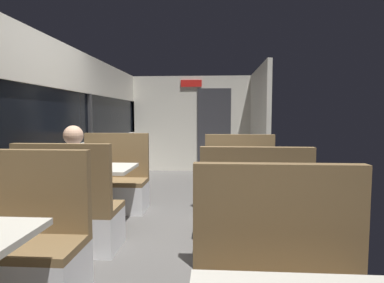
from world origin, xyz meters
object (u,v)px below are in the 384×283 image
bench_rear_aisle_facing_end (253,230)px  bench_rear_aisle_facing_entry (240,193)px  dining_table_rear_aisle (246,180)px  bench_mid_window_facing_end (71,218)px  seated_passenger (74,196)px  bench_mid_window_facing_entry (114,187)px  dining_table_mid_window (96,175)px  bench_near_window_facing_entry (19,256)px

bench_rear_aisle_facing_end → bench_rear_aisle_facing_entry: size_ratio=1.00×
dining_table_rear_aisle → bench_rear_aisle_facing_end: bearing=-90.0°
dining_table_rear_aisle → bench_rear_aisle_facing_entry: bearing=90.0°
bench_mid_window_facing_end → dining_table_rear_aisle: bearing=15.6°
bench_mid_window_facing_end → seated_passenger: seated_passenger is taller
bench_rear_aisle_facing_end → seated_passenger: bearing=171.3°
bench_rear_aisle_facing_entry → seated_passenger: bearing=-147.8°
bench_mid_window_facing_entry → bench_rear_aisle_facing_end: bearing=-41.8°
bench_mid_window_facing_end → dining_table_rear_aisle: size_ratio=1.22×
bench_rear_aisle_facing_entry → seated_passenger: seated_passenger is taller
dining_table_mid_window → bench_rear_aisle_facing_end: (1.79, -0.90, -0.31)m
bench_near_window_facing_entry → bench_rear_aisle_facing_entry: (1.79, 2.07, 0.00)m
bench_near_window_facing_entry → seated_passenger: seated_passenger is taller
bench_near_window_facing_entry → bench_rear_aisle_facing_entry: bearing=49.1°
dining_table_rear_aisle → bench_rear_aisle_facing_entry: (0.00, 0.70, -0.31)m
dining_table_rear_aisle → seated_passenger: bearing=-166.6°
bench_near_window_facing_entry → bench_rear_aisle_facing_end: 1.91m
bench_rear_aisle_facing_end → bench_mid_window_facing_end: bearing=173.6°
bench_near_window_facing_entry → bench_rear_aisle_facing_end: same height
bench_mid_window_facing_entry → bench_rear_aisle_facing_entry: bearing=-6.4°
bench_near_window_facing_entry → dining_table_mid_window: (0.00, 1.57, 0.31)m
dining_table_mid_window → dining_table_rear_aisle: 1.80m
dining_table_rear_aisle → bench_rear_aisle_facing_end: bench_rear_aisle_facing_end is taller
bench_near_window_facing_entry → seated_passenger: size_ratio=0.87×
bench_mid_window_facing_end → bench_rear_aisle_facing_end: same height
dining_table_mid_window → dining_table_rear_aisle: same height
seated_passenger → bench_near_window_facing_entry: bearing=-90.0°
bench_mid_window_facing_end → seated_passenger: bearing=90.0°
bench_mid_window_facing_end → bench_rear_aisle_facing_entry: size_ratio=1.00×
bench_rear_aisle_facing_entry → seated_passenger: (-1.79, -1.13, 0.21)m
dining_table_mid_window → bench_mid_window_facing_entry: size_ratio=0.82×
bench_rear_aisle_facing_entry → bench_near_window_facing_entry: bearing=-130.9°
seated_passenger → bench_rear_aisle_facing_end: bearing=-8.7°
bench_mid_window_facing_entry → bench_rear_aisle_facing_entry: (1.79, -0.20, 0.00)m
bench_rear_aisle_facing_end → seated_passenger: 1.82m
dining_table_mid_window → bench_rear_aisle_facing_entry: bench_rear_aisle_facing_entry is taller
bench_near_window_facing_entry → bench_mid_window_facing_entry: (0.00, 2.27, 0.00)m
bench_near_window_facing_entry → seated_passenger: (0.00, 0.94, 0.21)m
bench_mid_window_facing_end → seated_passenger: (0.00, 0.07, 0.21)m
bench_mid_window_facing_entry → bench_rear_aisle_facing_entry: size_ratio=1.00×
bench_rear_aisle_facing_entry → seated_passenger: 2.13m
bench_mid_window_facing_entry → bench_rear_aisle_facing_entry: 1.80m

